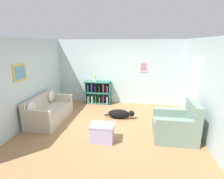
# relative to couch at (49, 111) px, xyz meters

# --- Properties ---
(ground_plane) EXTENTS (14.00, 14.00, 0.00)m
(ground_plane) POSITION_rel_couch_xyz_m (2.04, -0.12, -0.31)
(ground_plane) COLOR #997047
(wall_back) EXTENTS (5.60, 0.13, 2.60)m
(wall_back) POSITION_rel_couch_xyz_m (2.04, 2.13, 0.99)
(wall_back) COLOR silver
(wall_back) RESTS_ON ground_plane
(wall_left) EXTENTS (0.13, 5.00, 2.60)m
(wall_left) POSITION_rel_couch_xyz_m (-0.51, -0.12, 0.99)
(wall_left) COLOR silver
(wall_left) RESTS_ON ground_plane
(wall_right) EXTENTS (0.16, 5.00, 2.60)m
(wall_right) POSITION_rel_couch_xyz_m (4.58, -0.10, 0.98)
(wall_right) COLOR silver
(wall_right) RESTS_ON ground_plane
(couch) EXTENTS (0.86, 1.72, 0.83)m
(couch) POSITION_rel_couch_xyz_m (0.00, 0.00, 0.00)
(couch) COLOR #B7AD99
(couch) RESTS_ON ground_plane
(bookshelf) EXTENTS (1.04, 0.35, 0.94)m
(bookshelf) POSITION_rel_couch_xyz_m (1.22, 1.91, 0.14)
(bookshelf) COLOR #2D6B56
(bookshelf) RESTS_ON ground_plane
(recliner_chair) EXTENTS (1.05, 0.90, 1.02)m
(recliner_chair) POSITION_rel_couch_xyz_m (3.87, -0.57, 0.04)
(recliner_chair) COLOR gray
(recliner_chair) RESTS_ON ground_plane
(coffee_table) EXTENTS (0.61, 0.43, 0.46)m
(coffee_table) POSITION_rel_couch_xyz_m (1.96, -0.98, -0.07)
(coffee_table) COLOR #ADA3CC
(coffee_table) RESTS_ON ground_plane
(dog) EXTENTS (1.04, 0.28, 0.31)m
(dog) POSITION_rel_couch_xyz_m (2.28, 0.49, -0.15)
(dog) COLOR black
(dog) RESTS_ON ground_plane
(vase) EXTENTS (0.12, 0.12, 0.30)m
(vase) POSITION_rel_couch_xyz_m (1.10, 1.89, 0.79)
(vase) COLOR silver
(vase) RESTS_ON bookshelf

